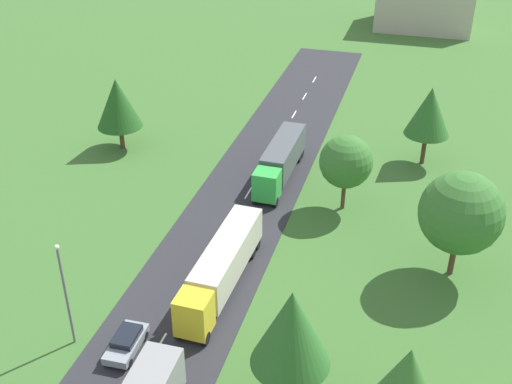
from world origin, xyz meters
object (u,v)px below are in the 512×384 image
Objects in this scene: car_third at (126,342)px; tree_oak at (429,112)px; distant_building at (426,2)px; tree_maple at (346,162)px; tree_ash at (291,329)px; tree_pine at (118,103)px; truck_third at (281,159)px; tree_elm at (461,213)px; truck_second at (222,266)px; lamppost_second at (65,290)px.

car_third is 39.74m from tree_oak.
tree_oak is 0.53× the size of distant_building.
tree_maple is 65.70m from distant_building.
tree_ash is (0.59, -24.85, 1.51)m from tree_maple.
car_third is 0.50× the size of tree_pine.
truck_third is 30.34m from tree_ash.
tree_elm is at bearing 60.64° from tree_ash.
truck_third is at bearing 105.11° from tree_ash.
tree_pine is at bearing -116.77° from distant_building.
truck_second is 1.48× the size of tree_ash.
tree_ash is at bearing -92.03° from distant_building.
truck_second is 9.63m from car_third.
car_third is at bearing -99.80° from distant_building.
truck_second reaches higher than car_third.
truck_second is 1.82× the size of tree_maple.
tree_elm reaches higher than car_third.
car_third is at bearing -117.81° from tree_oak.
tree_pine is at bearing 174.32° from truck_third.
lamppost_second is 91.14m from distant_building.
truck_third is 1.41× the size of tree_oak.
car_third is 13.52m from tree_ash.
tree_oak is at bearing -86.77° from distant_building.
lamppost_second reaches higher than tree_maple.
car_third is 90.18m from distant_building.
car_third is 0.55× the size of tree_maple.
tree_oak is (18.38, 34.84, 5.27)m from car_third.
tree_elm reaches higher than truck_second.
truck_third is at bearing 150.24° from tree_maple.
tree_pine is (-26.25, 6.03, 0.44)m from tree_maple.
tree_maple is at bearing 91.37° from tree_ash.
distant_building is at bearing 79.83° from truck_third.
tree_oak is (14.11, 26.32, 3.90)m from truck_second.
tree_oak is 33.56m from tree_pine.
tree_oak reaches higher than distant_building.
truck_third is 1.33× the size of tree_ash.
tree_pine is 38.99m from tree_elm.
car_third is 5.63m from lamppost_second.
lamppost_second is at bearing -102.26° from distant_building.
distant_building is (3.79, 65.58, -0.73)m from tree_maple.
car_third is 27.21m from tree_elm.
truck_second is at bearing -47.51° from tree_pine.
distant_building reaches higher than truck_third.
lamppost_second reaches higher than tree_pine.
truck_second is 16.64m from tree_maple.
tree_maple is at bearing -93.31° from distant_building.
tree_pine is at bearing 159.36° from tree_elm.
tree_oak reaches higher than truck_third.
car_third is (-4.30, -27.35, -1.37)m from truck_third.
tree_maple is at bearing -29.76° from truck_third.
tree_elm reaches higher than distant_building.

